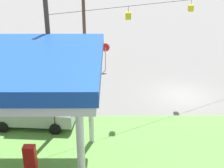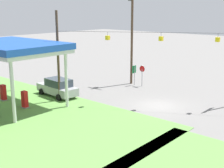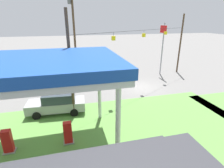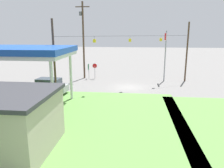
{
  "view_description": "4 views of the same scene",
  "coord_description": "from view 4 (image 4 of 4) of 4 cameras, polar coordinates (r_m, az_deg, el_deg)",
  "views": [
    {
      "loc": [
        5.23,
        20.59,
        9.94
      ],
      "look_at": [
        5.16,
        3.75,
        2.58
      ],
      "focal_mm": 50.0,
      "sensor_mm": 36.0,
      "label": 1
    },
    {
      "loc": [
        -15.13,
        24.24,
        9.01
      ],
      "look_at": [
        3.28,
        2.97,
        2.16
      ],
      "focal_mm": 50.0,
      "sensor_mm": 36.0,
      "label": 2
    },
    {
      "loc": [
        8.54,
        19.01,
        8.0
      ],
      "look_at": [
        4.36,
        2.49,
        1.71
      ],
      "focal_mm": 28.0,
      "sensor_mm": 36.0,
      "label": 3
    },
    {
      "loc": [
        -0.75,
        28.96,
        7.41
      ],
      "look_at": [
        1.94,
        3.78,
        1.34
      ],
      "focal_mm": 35.0,
      "sensor_mm": 36.0,
      "label": 4
    }
  ],
  "objects": [
    {
      "name": "utility_pole_main",
      "position": [
        35.46,
        -7.55,
        12.08
      ],
      "size": [
        2.2,
        0.44,
        11.94
      ],
      "color": "#4C3828",
      "rests_on": "ground"
    },
    {
      "name": "fuel_pump_near",
      "position": [
        23.47,
        -18.76,
        -3.69
      ],
      "size": [
        0.71,
        0.56,
        1.63
      ],
      "color": "gray",
      "rests_on": "ground"
    },
    {
      "name": "stop_sign_overhead",
      "position": [
        33.95,
        13.77,
        9.55
      ],
      "size": [
        0.22,
        1.93,
        7.59
      ],
      "color": "gray",
      "rests_on": "ground"
    },
    {
      "name": "route_sign",
      "position": [
        35.23,
        -6.15,
        4.1
      ],
      "size": [
        0.1,
        0.7,
        2.4
      ],
      "color": "gray",
      "rests_on": "ground"
    },
    {
      "name": "fuel_pump_far",
      "position": [
        25.22,
        -26.41,
        -3.22
      ],
      "size": [
        0.71,
        0.56,
        1.63
      ],
      "color": "gray",
      "rests_on": "ground"
    },
    {
      "name": "signal_span_gantry",
      "position": [
        29.1,
        4.65,
        8.17
      ],
      "size": [
        17.11,
        10.24,
        8.84
      ],
      "color": "#4C3828",
      "rests_on": "ground"
    },
    {
      "name": "stop_sign_roadside",
      "position": [
        35.27,
        -4.52,
        4.31
      ],
      "size": [
        0.8,
        0.08,
        2.5
      ],
      "rotation": [
        0.0,
        0.0,
        3.14
      ],
      "color": "#99999E",
      "rests_on": "ground"
    },
    {
      "name": "car_at_pumps_rear",
      "position": [
        20.06,
        -26.74,
        -6.87
      ],
      "size": [
        4.54,
        2.32,
        1.81
      ],
      "rotation": [
        0.0,
        0.0,
        3.21
      ],
      "color": "black",
      "rests_on": "ground"
    },
    {
      "name": "ground_plane",
      "position": [
        29.9,
        4.48,
        -0.91
      ],
      "size": [
        160.0,
        160.0,
        0.0
      ],
      "primitive_type": "plane",
      "color": "slate"
    },
    {
      "name": "car_at_pumps_front",
      "position": [
        27.79,
        -16.49,
        -0.47
      ],
      "size": [
        5.17,
        2.39,
        1.91
      ],
      "rotation": [
        0.0,
        0.0,
        -0.07
      ],
      "color": "#9E9EA3",
      "rests_on": "ground"
    },
    {
      "name": "gas_station_canopy",
      "position": [
        23.45,
        -23.77,
        7.6
      ],
      "size": [
        10.49,
        6.94,
        5.99
      ],
      "color": "silver",
      "rests_on": "ground"
    }
  ]
}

